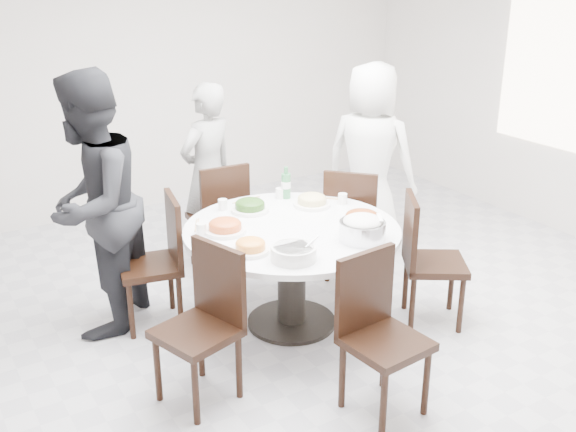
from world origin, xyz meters
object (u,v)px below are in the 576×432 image
chair_ne (353,222)px  chair_sw (196,329)px  chair_n (217,215)px  rice_bowl (362,231)px  chair_nw (149,263)px  chair_se (435,261)px  chair_s (386,339)px  diner_right (370,159)px  beverage_bottle (286,183)px  dining_table (292,277)px  diner_left (92,206)px  soup_bowl (294,253)px  diner_middle (208,173)px

chair_ne → chair_sw: same height
chair_n → rice_bowl: bearing=103.9°
rice_bowl → chair_nw: bearing=139.6°
chair_nw → chair_se: size_ratio=1.00×
chair_s → diner_right: diner_right is taller
chair_nw → beverage_bottle: 1.21m
dining_table → beverage_bottle: bearing=62.3°
diner_left → rice_bowl: 1.83m
chair_nw → diner_right: size_ratio=0.56×
chair_nw → soup_bowl: bearing=42.5°
chair_nw → chair_s: same height
diner_right → beverage_bottle: size_ratio=6.77×
rice_bowl → chair_s: bearing=-116.6°
diner_left → chair_sw: bearing=51.7°
diner_right → soup_bowl: bearing=97.0°
chair_sw → diner_right: size_ratio=0.56×
chair_sw → diner_right: (2.25, 1.28, 0.37)m
chair_nw → rice_bowl: bearing=61.3°
chair_se → soup_bowl: 1.21m
chair_sw → chair_se: same height
chair_se → chair_sw: bearing=122.4°
chair_ne → soup_bowl: bearing=84.4°
diner_middle → diner_left: 1.36m
dining_table → beverage_bottle: (0.29, 0.55, 0.50)m
chair_s → chair_se: bearing=28.1°
dining_table → chair_s: bearing=-93.8°
chair_n → diner_middle: (0.04, 0.23, 0.30)m
diner_right → diner_middle: bearing=35.1°
chair_n → chair_ne: bearing=144.2°
diner_right → beverage_bottle: 1.06m
dining_table → chair_se: bearing=-28.7°
dining_table → chair_s: (-0.08, -1.13, 0.10)m
diner_left → diner_middle: bearing=161.0°
dining_table → chair_nw: size_ratio=1.58×
diner_right → diner_left: (-2.48, -0.12, 0.07)m
chair_ne → soup_bowl: 1.46m
chair_nw → diner_left: bearing=-104.9°
diner_middle → soup_bowl: size_ratio=5.45×
diner_middle → chair_n: bearing=62.1°
chair_se → diner_left: (-2.06, 1.18, 0.44)m
chair_sw → dining_table: bearing=99.5°
chair_n → beverage_bottle: beverage_bottle is taller
chair_sw → chair_n: bearing=133.4°
dining_table → chair_nw: 1.01m
chair_n → diner_middle: bearing=-96.2°
chair_nw → diner_left: size_ratio=0.52×
dining_table → chair_s: 1.14m
diner_middle → beverage_bottle: 0.87m
rice_bowl → soup_bowl: (-0.54, -0.02, -0.02)m
chair_nw → beverage_bottle: beverage_bottle is taller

